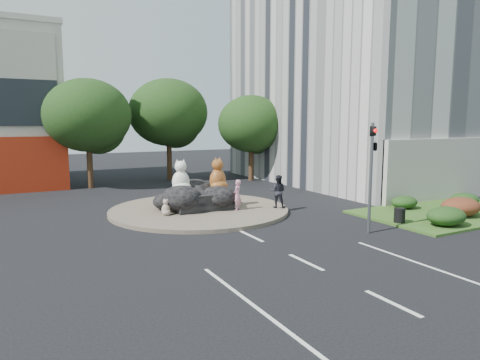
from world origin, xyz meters
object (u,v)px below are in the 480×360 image
object	(u,v)px
cat_tabby	(218,174)
kitten_white	(235,201)
cat_white	(181,176)
kitten_calico	(166,207)
pedestrian_pink	(237,195)
litter_bin	(400,215)
pedestrian_dark	(278,191)

from	to	relation	value
cat_tabby	kitten_white	distance (m)	1.84
cat_white	kitten_calico	xyz separation A→B (m)	(-1.25, -1.10, -1.41)
kitten_white	pedestrian_pink	size ratio (longest dim) A/B	0.49
litter_bin	cat_white	bearing A→B (deg)	137.67
litter_bin	pedestrian_dark	bearing A→B (deg)	122.08
cat_tabby	pedestrian_dark	bearing A→B (deg)	-58.20
pedestrian_pink	cat_white	bearing A→B (deg)	-72.73
cat_white	pedestrian_dark	world-z (taller)	cat_white
kitten_calico	pedestrian_dark	distance (m)	6.35
kitten_calico	litter_bin	distance (m)	11.79
cat_tabby	litter_bin	size ratio (longest dim) A/B	2.73
pedestrian_dark	litter_bin	distance (m)	6.62
pedestrian_pink	kitten_white	bearing A→B (deg)	-138.08
cat_white	kitten_calico	distance (m)	2.18
kitten_calico	pedestrian_dark	bearing A→B (deg)	6.44
cat_white	kitten_calico	size ratio (longest dim) A/B	2.13
pedestrian_pink	pedestrian_dark	world-z (taller)	pedestrian_dark
cat_white	litter_bin	bearing A→B (deg)	-40.93
pedestrian_dark	litter_bin	world-z (taller)	pedestrian_dark
pedestrian_dark	litter_bin	bearing A→B (deg)	159.95
pedestrian_pink	litter_bin	distance (m)	8.44
pedestrian_dark	litter_bin	xyz separation A→B (m)	(3.50, -5.58, -0.65)
pedestrian_dark	kitten_white	bearing A→B (deg)	16.91
cat_tabby	kitten_calico	world-z (taller)	cat_tabby
kitten_calico	kitten_white	size ratio (longest dim) A/B	1.09
pedestrian_pink	pedestrian_dark	distance (m)	2.38
cat_white	kitten_white	size ratio (longest dim) A/B	2.32
cat_white	pedestrian_pink	xyz separation A→B (m)	(2.66, -1.66, -1.01)
cat_tabby	litter_bin	world-z (taller)	cat_tabby
cat_white	pedestrian_dark	bearing A→B (deg)	-21.92
pedestrian_pink	litter_bin	size ratio (longest dim) A/B	2.35
cat_white	pedestrian_pink	distance (m)	3.30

